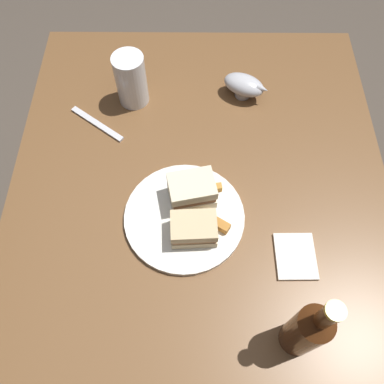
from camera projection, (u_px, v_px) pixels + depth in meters
The scene contains 15 objects.
ground_plane at pixel (196, 271), 1.67m from camera, with size 6.00×6.00×0.00m, color #4C4238.
dining_table at pixel (197, 236), 1.33m from camera, with size 1.08×0.95×0.76m, color brown.
plate at pixel (184, 217), 0.94m from camera, with size 0.28×0.28×0.01m, color silver.
sandwich_half_left at pixel (194, 229), 0.89m from camera, with size 0.08×0.11×0.06m.
sandwich_half_right at pixel (192, 191), 0.93m from camera, with size 0.10×0.12×0.07m.
potato_wedge_front at pixel (206, 227), 0.91m from camera, with size 0.04×0.02×0.02m, color #B77F33.
potato_wedge_middle at pixel (197, 220), 0.92m from camera, with size 0.04×0.02×0.01m, color #B77F33.
potato_wedge_back at pixel (208, 198), 0.95m from camera, with size 0.05×0.02×0.02m, color #AD702D.
potato_wedge_left_edge at pixel (220, 225), 0.91m from camera, with size 0.05×0.02×0.02m, color #AD702D.
potato_wedge_right_edge at pixel (211, 188), 0.96m from camera, with size 0.05×0.02×0.02m, color #B77F33.
pint_glass at pixel (131, 82), 1.07m from camera, with size 0.08×0.08×0.15m.
gravy_boat at pixel (244, 85), 1.10m from camera, with size 0.11×0.14×0.07m.
cider_bottle at pixel (308, 330), 0.72m from camera, with size 0.07×0.07×0.27m.
napkin at pixel (295, 256), 0.90m from camera, with size 0.11×0.09×0.01m, color silver.
fork at pixel (97, 124), 1.08m from camera, with size 0.18×0.02×0.01m, color silver.
Camera 1 is at (-0.51, 0.01, 1.62)m, focal length 37.11 mm.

